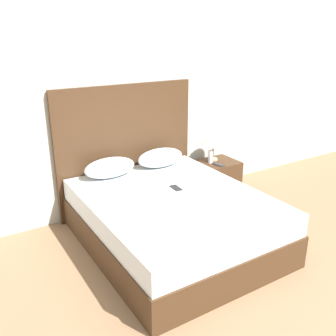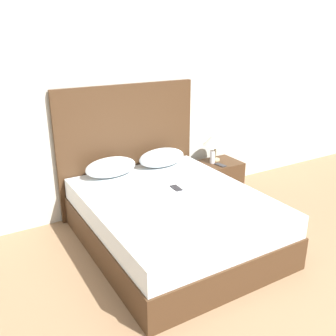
{
  "view_description": "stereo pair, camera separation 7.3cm",
  "coord_description": "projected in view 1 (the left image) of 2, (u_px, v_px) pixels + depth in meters",
  "views": [
    {
      "loc": [
        -1.89,
        -1.04,
        2.01
      ],
      "look_at": [
        -0.13,
        1.79,
        0.78
      ],
      "focal_mm": 40.0,
      "sensor_mm": 36.0,
      "label": 1
    },
    {
      "loc": [
        -1.83,
        -1.08,
        2.01
      ],
      "look_at": [
        -0.13,
        1.79,
        0.78
      ],
      "focal_mm": 40.0,
      "sensor_mm": 36.0,
      "label": 2
    }
  ],
  "objects": [
    {
      "name": "toiletry_bottle",
      "position": [
        210.0,
        157.0,
        4.63
      ],
      "size": [
        0.06,
        0.06,
        0.16
      ],
      "color": "silver",
      "rests_on": "nightstand"
    },
    {
      "name": "phone_on_bed",
      "position": [
        176.0,
        188.0,
        3.73
      ],
      "size": [
        0.08,
        0.15,
        0.01
      ],
      "color": "#232328",
      "rests_on": "bed"
    },
    {
      "name": "table_lamp",
      "position": [
        214.0,
        139.0,
        4.67
      ],
      "size": [
        0.32,
        0.32,
        0.37
      ],
      "color": "tan",
      "rests_on": "nightstand"
    },
    {
      "name": "pillow_right",
      "position": [
        160.0,
        158.0,
        4.3
      ],
      "size": [
        0.56,
        0.29,
        0.21
      ],
      "color": "silver",
      "rests_on": "bed"
    },
    {
      "name": "bed",
      "position": [
        173.0,
        220.0,
        3.66
      ],
      "size": [
        1.58,
        1.93,
        0.53
      ],
      "color": "#422B19",
      "rests_on": "ground_plane"
    },
    {
      "name": "pillow_left",
      "position": [
        110.0,
        168.0,
        3.99
      ],
      "size": [
        0.56,
        0.29,
        0.21
      ],
      "color": "silver",
      "rests_on": "bed"
    },
    {
      "name": "headboard",
      "position": [
        127.0,
        149.0,
        4.28
      ],
      "size": [
        1.66,
        0.05,
        1.46
      ],
      "color": "#422B19",
      "rests_on": "ground_plane"
    },
    {
      "name": "wall_back",
      "position": [
        132.0,
        92.0,
        4.19
      ],
      "size": [
        10.0,
        0.06,
        2.7
      ],
      "color": "silver",
      "rests_on": "ground_plane"
    },
    {
      "name": "nightstand",
      "position": [
        217.0,
        178.0,
        4.79
      ],
      "size": [
        0.48,
        0.42,
        0.45
      ],
      "color": "#422B19",
      "rests_on": "ground_plane"
    },
    {
      "name": "phone_on_nightstand",
      "position": [
        219.0,
        165.0,
        4.59
      ],
      "size": [
        0.09,
        0.16,
        0.01
      ],
      "color": "#232328",
      "rests_on": "nightstand"
    }
  ]
}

